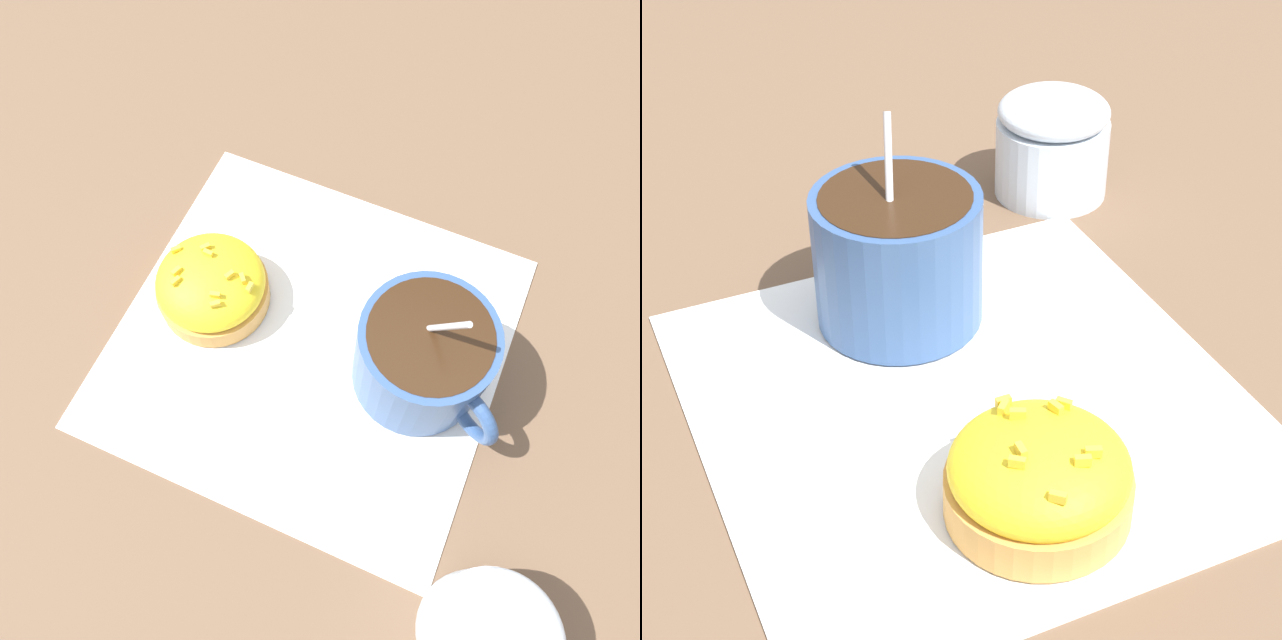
% 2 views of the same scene
% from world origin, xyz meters
% --- Properties ---
extents(ground_plane, '(3.00, 3.00, 0.00)m').
position_xyz_m(ground_plane, '(0.00, 0.00, 0.00)').
color(ground_plane, brown).
extents(paper_napkin, '(0.29, 0.27, 0.00)m').
position_xyz_m(paper_napkin, '(0.00, 0.00, 0.00)').
color(paper_napkin, white).
rests_on(paper_napkin, ground_plane).
extents(coffee_cup, '(0.11, 0.09, 0.11)m').
position_xyz_m(coffee_cup, '(0.08, 0.00, 0.04)').
color(coffee_cup, '#335184').
rests_on(coffee_cup, paper_napkin).
extents(frosted_pastry, '(0.08, 0.08, 0.05)m').
position_xyz_m(frosted_pastry, '(-0.08, 0.01, 0.02)').
color(frosted_pastry, '#D19347').
rests_on(frosted_pastry, paper_napkin).
extents(sugar_bowl, '(0.07, 0.07, 0.07)m').
position_xyz_m(sugar_bowl, '(0.16, -0.15, 0.04)').
color(sugar_bowl, silver).
rests_on(sugar_bowl, ground_plane).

